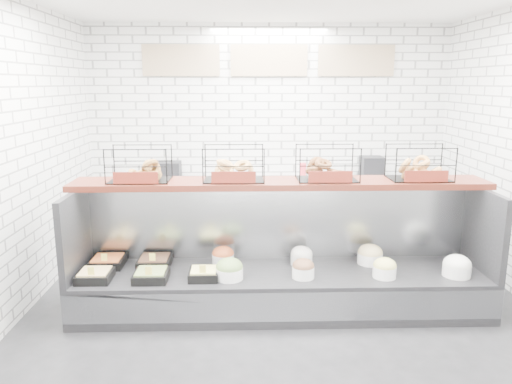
{
  "coord_description": "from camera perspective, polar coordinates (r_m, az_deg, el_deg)",
  "views": [
    {
      "loc": [
        -0.38,
        -4.31,
        2.21
      ],
      "look_at": [
        -0.24,
        0.45,
        1.16
      ],
      "focal_mm": 35.0,
      "sensor_mm": 36.0,
      "label": 1
    }
  ],
  "objects": [
    {
      "name": "ground",
      "position": [
        4.86,
        3.13,
        -14.61
      ],
      "size": [
        5.5,
        5.5,
        0.0
      ],
      "primitive_type": "plane",
      "color": "black",
      "rests_on": "ground"
    },
    {
      "name": "room_shell",
      "position": [
        4.93,
        2.83,
        10.68
      ],
      "size": [
        5.02,
        5.51,
        3.01
      ],
      "color": "silver",
      "rests_on": "ground"
    },
    {
      "name": "display_case",
      "position": [
        5.03,
        2.72,
        -9.53
      ],
      "size": [
        4.0,
        0.9,
        1.2
      ],
      "color": "black",
      "rests_on": "ground"
    },
    {
      "name": "bagel_shelf",
      "position": [
        4.92,
        2.78,
        2.61
      ],
      "size": [
        4.1,
        0.5,
        0.4
      ],
      "color": "#3D130D",
      "rests_on": "display_case"
    },
    {
      "name": "prep_counter",
      "position": [
        6.97,
        1.49,
        -2.01
      ],
      "size": [
        4.0,
        0.6,
        1.2
      ],
      "color": "#93969B",
      "rests_on": "ground"
    }
  ]
}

